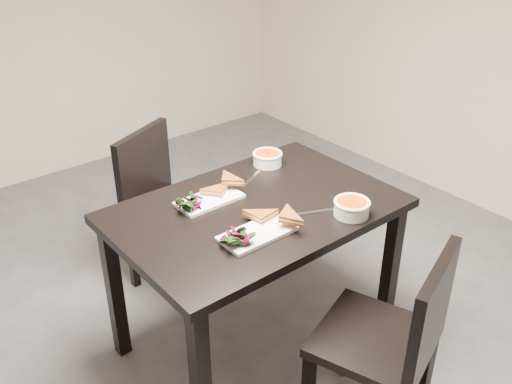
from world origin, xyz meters
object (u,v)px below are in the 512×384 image
Objects in this scene: plate_far at (209,200)px; chair_near at (395,336)px; plate_near at (257,233)px; table at (256,226)px; chair_far at (164,198)px; soup_bowl_far at (267,158)px; soup_bowl_near at (352,207)px.

chair_near is at bearing -76.54° from plate_far.
plate_far is (0.01, 0.34, -0.00)m from plate_near.
plate_near is (-0.14, -0.18, 0.11)m from table.
chair_far reaches higher than plate_near.
plate_far is at bearing -123.11° from chair_far.
chair_near reaches higher than soup_bowl_far.
chair_far is 5.84× the size of soup_bowl_far.
plate_far is at bearing 88.44° from plate_near.
chair_far reaches higher than table.
table is at bearing 52.14° from plate_near.
chair_near reaches higher than table.
plate_near is 1.05× the size of plate_far.
chair_far is 0.64m from plate_far.
chair_near reaches higher than plate_far.
table is 0.43m from soup_bowl_far.
plate_near is 0.64m from soup_bowl_far.
plate_far is (-0.39, 0.47, -0.03)m from soup_bowl_near.
chair_near is at bearing -113.54° from soup_bowl_near.
chair_far is at bearing 81.11° from plate_far.
table is 4.16× the size of plate_far.
plate_far is (-0.13, 0.16, 0.11)m from table.
soup_bowl_far is at bearing -77.12° from chair_far.
plate_near is at bearing -120.41° from chair_far.
chair_far reaches higher than soup_bowl_far.
plate_far reaches higher than table.
soup_bowl_far is at bearing 46.21° from plate_near.
chair_far is 2.79× the size of plate_near.
table is 7.88× the size of soup_bowl_near.
plate_near is 0.34m from plate_far.
chair_far is at bearing 127.10° from soup_bowl_far.
soup_bowl_far is at bearing 42.98° from table.
chair_near is at bearing -83.50° from table.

